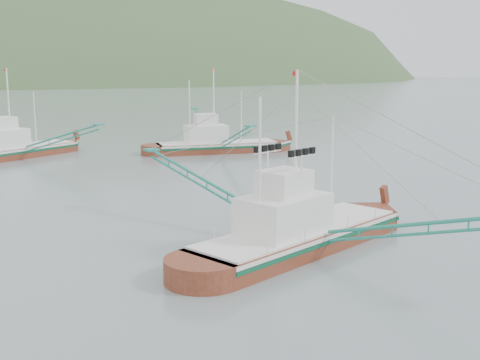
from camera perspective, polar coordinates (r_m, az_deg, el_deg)
ground at (r=36.72m, az=6.06°, el=-6.24°), size 1200.00×1200.00×0.00m
main_boat at (r=35.48m, az=5.49°, el=-3.94°), size 15.79×27.87×11.32m
bg_boat_far at (r=76.61m, az=-20.65°, el=3.62°), size 16.03×27.34×11.37m
bg_boat_right at (r=76.28m, az=-2.19°, el=4.35°), size 15.77×26.58×11.32m
headland_right at (r=526.25m, az=-9.81°, el=9.31°), size 684.00×432.00×306.00m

